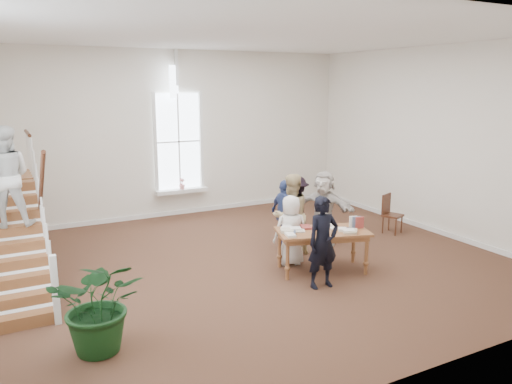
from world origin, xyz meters
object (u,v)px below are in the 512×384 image
floor_plant (100,304)px  side_chair (390,211)px  woman_cluster_c (323,208)px  elderly_woman (291,230)px  woman_cluster_a (285,214)px  library_table (322,235)px  police_officer (323,242)px  person_yellow (291,215)px  woman_cluster_b (297,207)px

floor_plant → side_chair: size_ratio=1.43×
woman_cluster_c → floor_plant: size_ratio=1.23×
elderly_woman → woman_cluster_a: size_ratio=0.93×
floor_plant → side_chair: 7.77m
elderly_woman → woman_cluster_a: bearing=-101.2°
elderly_woman → side_chair: elderly_woman is taller
woman_cluster_a → floor_plant: size_ratio=1.11×
library_table → police_officer: bearing=-106.0°
library_table → person_yellow: person_yellow is taller
elderly_woman → floor_plant: (-4.05, -1.69, -0.03)m
elderly_woman → person_yellow: person_yellow is taller
elderly_woman → side_chair: (3.32, 0.77, -0.18)m
police_officer → floor_plant: bearing=-171.9°
elderly_woman → woman_cluster_c: bearing=-136.0°
library_table → police_officer: (-0.44, -0.66, 0.10)m
library_table → woman_cluster_c: 1.74m
library_table → floor_plant: bearing=-148.5°
woman_cluster_c → library_table: bearing=-68.4°
woman_cluster_c → side_chair: size_ratio=1.76×
person_yellow → elderly_woman: bearing=55.0°
library_table → woman_cluster_c: size_ratio=1.14×
woman_cluster_c → floor_plant: 5.96m
elderly_woman → woman_cluster_b: (1.06, 1.46, 0.03)m
side_chair → woman_cluster_c: bearing=156.4°
police_officer → woman_cluster_c: bearing=56.5°
woman_cluster_b → side_chair: woman_cluster_b is taller
woman_cluster_b → side_chair: (2.26, -0.69, -0.21)m
police_officer → woman_cluster_b: bearing=68.7°
library_table → elderly_woman: 0.68m
woman_cluster_a → side_chair: bearing=-100.3°
elderly_woman → woman_cluster_c: woman_cluster_c is taller
side_chair → police_officer: bearing=-171.8°
elderly_woman → floor_plant: bearing=35.8°
floor_plant → police_officer: bearing=6.3°
woman_cluster_c → floor_plant: bearing=-97.6°
person_yellow → woman_cluster_c: 1.10m
library_table → woman_cluster_a: size_ratio=1.26×
woman_cluster_c → woman_cluster_b: bearing=172.4°
library_table → woman_cluster_a: (0.12, 1.60, 0.03)m
person_yellow → side_chair: size_ratio=1.83×
elderly_woman → person_yellow: size_ratio=0.81×
woman_cluster_b → floor_plant: bearing=-22.8°
person_yellow → side_chair: person_yellow is taller
person_yellow → floor_plant: person_yellow is taller
elderly_woman → floor_plant: 4.39m
woman_cluster_a → woman_cluster_c: (0.90, -0.20, 0.08)m
elderly_woman → person_yellow: 0.61m
police_officer → elderly_woman: 1.26m
police_officer → woman_cluster_a: 2.33m
side_chair → elderly_woman: bearing=170.7°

